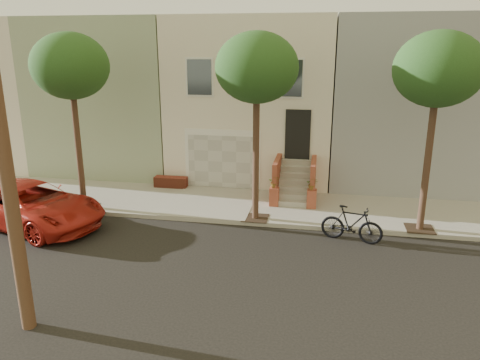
# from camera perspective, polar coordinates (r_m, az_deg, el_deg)

# --- Properties ---
(ground) EXTENTS (90.00, 90.00, 0.00)m
(ground) POSITION_cam_1_polar(r_m,az_deg,el_deg) (13.01, -5.17, -11.15)
(ground) COLOR black
(ground) RESTS_ON ground
(sidewalk) EXTENTS (40.00, 3.70, 0.15)m
(sidewalk) POSITION_cam_1_polar(r_m,az_deg,el_deg) (17.76, -0.60, -3.08)
(sidewalk) COLOR #99968B
(sidewalk) RESTS_ON ground
(house_row) EXTENTS (33.10, 11.70, 7.00)m
(house_row) POSITION_cam_1_polar(r_m,az_deg,el_deg) (22.63, 2.24, 10.43)
(house_row) COLOR beige
(house_row) RESTS_ON sidewalk
(tree_left) EXTENTS (2.70, 2.57, 6.30)m
(tree_left) POSITION_cam_1_polar(r_m,az_deg,el_deg) (17.34, -20.27, 12.97)
(tree_left) COLOR #2D2116
(tree_left) RESTS_ON sidewalk
(tree_mid) EXTENTS (2.70, 2.57, 6.30)m
(tree_mid) POSITION_cam_1_polar(r_m,az_deg,el_deg) (15.16, 2.09, 13.58)
(tree_mid) COLOR #2D2116
(tree_mid) RESTS_ON sidewalk
(tree_right) EXTENTS (2.70, 2.57, 6.30)m
(tree_right) POSITION_cam_1_polar(r_m,az_deg,el_deg) (15.36, 23.35, 12.33)
(tree_right) COLOR #2D2116
(tree_right) RESTS_ON sidewalk
(pickup_truck) EXTENTS (5.87, 3.92, 1.50)m
(pickup_truck) POSITION_cam_1_polar(r_m,az_deg,el_deg) (17.26, -24.50, -2.85)
(pickup_truck) COLOR #B12118
(pickup_truck) RESTS_ON ground
(motorcycle) EXTENTS (2.02, 0.99, 1.17)m
(motorcycle) POSITION_cam_1_polar(r_m,az_deg,el_deg) (14.96, 13.66, -5.32)
(motorcycle) COLOR black
(motorcycle) RESTS_ON ground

